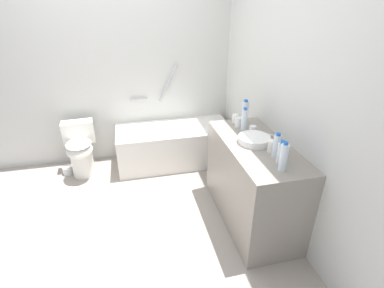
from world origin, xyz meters
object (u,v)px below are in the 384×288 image
water_bottle_1 (245,113)px  drinking_glass_2 (253,129)px  water_bottle_2 (277,146)px  drinking_glass_1 (238,122)px  water_bottle_4 (284,157)px  bathtub (174,143)px  water_bottle_3 (281,153)px  toilet (80,150)px  toilet_paper_roll (67,170)px  sink_faucet (272,138)px  sink_basin (254,140)px  water_bottle_0 (244,119)px  drinking_glass_3 (235,119)px  drinking_glass_0 (272,146)px

water_bottle_1 → drinking_glass_2: 0.26m
water_bottle_2 → drinking_glass_1: 0.66m
water_bottle_1 → drinking_glass_2: water_bottle_1 is taller
water_bottle_4 → drinking_glass_2: 0.69m
drinking_glass_1 → bathtub: bearing=120.3°
water_bottle_2 → water_bottle_3: size_ratio=1.11×
toilet → toilet_paper_roll: toilet is taller
water_bottle_1 → water_bottle_3: (-0.03, -0.81, -0.04)m
sink_faucet → bathtub: bearing=119.1°
sink_basin → water_bottle_3: water_bottle_3 is taller
bathtub → water_bottle_0: bearing=-60.2°
water_bottle_1 → toilet: bearing=156.3°
toilet → water_bottle_2: bearing=45.2°
drinking_glass_1 → drinking_glass_3: size_ratio=1.11×
toilet → toilet_paper_roll: (-0.21, 0.02, -0.29)m
bathtub → toilet_paper_roll: (-1.41, -0.01, -0.22)m
water_bottle_3 → drinking_glass_3: water_bottle_3 is taller
drinking_glass_1 → water_bottle_3: bearing=-85.0°
water_bottle_0 → water_bottle_3: size_ratio=1.20×
bathtub → drinking_glass_1: bathtub is taller
toilet → sink_basin: (1.73, -1.24, 0.53)m
water_bottle_4 → drinking_glass_0: water_bottle_4 is taller
water_bottle_1 → drinking_glass_1: size_ratio=2.58×
water_bottle_3 → drinking_glass_1: size_ratio=1.88×
toilet → water_bottle_2: water_bottle_2 is taller
drinking_glass_0 → sink_basin: bearing=111.3°
drinking_glass_1 → toilet_paper_roll: bearing=155.4°
bathtub → sink_basin: size_ratio=5.17×
water_bottle_0 → water_bottle_1: bearing=66.0°
sink_basin → drinking_glass_2: size_ratio=3.89×
bathtub → sink_basin: (0.53, -1.27, 0.60)m
drinking_glass_0 → drinking_glass_1: size_ratio=1.02×
water_bottle_2 → drinking_glass_1: (-0.08, 0.65, -0.05)m
drinking_glass_1 → water_bottle_0: bearing=-67.2°
toilet → drinking_glass_0: 2.36m
drinking_glass_0 → drinking_glass_2: bearing=90.2°
water_bottle_1 → drinking_glass_0: 0.64m
water_bottle_1 → sink_basin: bearing=-100.8°
water_bottle_0 → water_bottle_4: size_ratio=0.96×
toilet → sink_basin: size_ratio=2.31×
bathtub → water_bottle_3: size_ratio=7.88×
toilet → water_bottle_4: bearing=40.6°
bathtub → water_bottle_1: bearing=-53.4°
water_bottle_4 → drinking_glass_1: (-0.02, 0.86, -0.06)m
sink_basin → toilet_paper_roll: bearing=147.0°
sink_basin → drinking_glass_1: drinking_glass_1 is taller
water_bottle_2 → sink_basin: bearing=103.9°
water_bottle_3 → toilet_paper_roll: water_bottle_3 is taller
toilet → sink_basin: bearing=49.7°
drinking_glass_3 → sink_faucet: bearing=-70.4°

